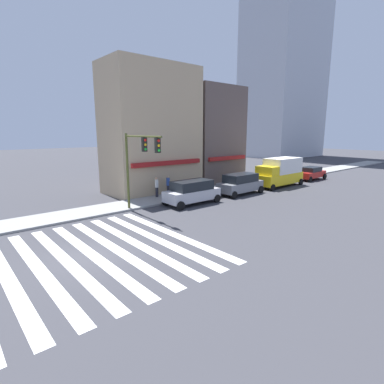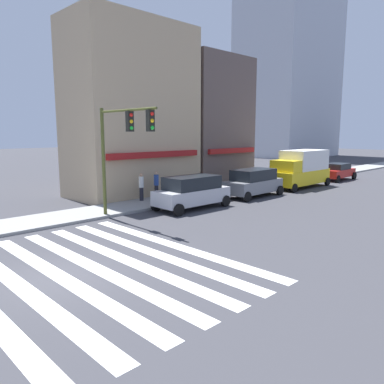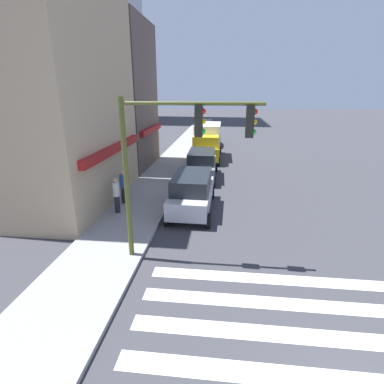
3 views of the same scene
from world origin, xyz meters
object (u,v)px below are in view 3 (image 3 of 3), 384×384
object	(u,v)px
pedestrian_blue_shirt	(123,186)
suv_silver	(192,191)
pedestrian_white_shirt	(116,195)
traffic_signal	(175,148)
suv_grey	(202,164)
sedan_red	(211,138)
box_truck_yellow	(207,141)

from	to	relation	value
pedestrian_blue_shirt	suv_silver	bearing A→B (deg)	-119.51
suv_silver	pedestrian_white_shirt	world-z (taller)	suv_silver
traffic_signal	pedestrian_white_shirt	bearing A→B (deg)	43.24
suv_grey	pedestrian_white_shirt	size ratio (longest dim) A/B	2.68
suv_silver	sedan_red	xyz separation A→B (m)	(19.27, -0.00, -0.19)
box_truck_yellow	sedan_red	distance (m)	6.85
pedestrian_blue_shirt	pedestrian_white_shirt	distance (m)	1.33
suv_silver	box_truck_yellow	xyz separation A→B (m)	(12.46, -0.00, 0.56)
suv_silver	pedestrian_white_shirt	size ratio (longest dim) A/B	2.67
traffic_signal	suv_silver	world-z (taller)	traffic_signal
suv_grey	traffic_signal	bearing A→B (deg)	178.84
suv_grey	pedestrian_blue_shirt	distance (m)	6.82
suv_grey	box_truck_yellow	bearing A→B (deg)	-1.17
box_truck_yellow	pedestrian_blue_shirt	world-z (taller)	box_truck_yellow
traffic_signal	pedestrian_blue_shirt	bearing A→B (deg)	35.79
suv_grey	sedan_red	xyz separation A→B (m)	(13.24, -0.00, -0.19)
pedestrian_blue_shirt	box_truck_yellow	bearing A→B (deg)	-41.72
suv_grey	pedestrian_blue_shirt	world-z (taller)	suv_grey
suv_grey	box_truck_yellow	distance (m)	6.46
pedestrian_blue_shirt	sedan_red	bearing A→B (deg)	-35.81
suv_silver	pedestrian_blue_shirt	xyz separation A→B (m)	(0.31, 3.71, 0.04)
suv_grey	pedestrian_blue_shirt	size ratio (longest dim) A/B	2.68
pedestrian_white_shirt	suv_grey	bearing A→B (deg)	81.52
box_truck_yellow	suv_grey	bearing A→B (deg)	179.58
suv_silver	pedestrian_blue_shirt	size ratio (longest dim) A/B	2.67
suv_silver	sedan_red	world-z (taller)	suv_silver
traffic_signal	pedestrian_blue_shirt	xyz separation A→B (m)	(5.15, 3.71, -3.07)
suv_silver	box_truck_yellow	distance (m)	12.47
suv_grey	pedestrian_white_shirt	world-z (taller)	suv_grey
traffic_signal	suv_silver	distance (m)	5.75
box_truck_yellow	sedan_red	xyz separation A→B (m)	(6.81, 0.00, -0.75)
traffic_signal	sedan_red	distance (m)	24.33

